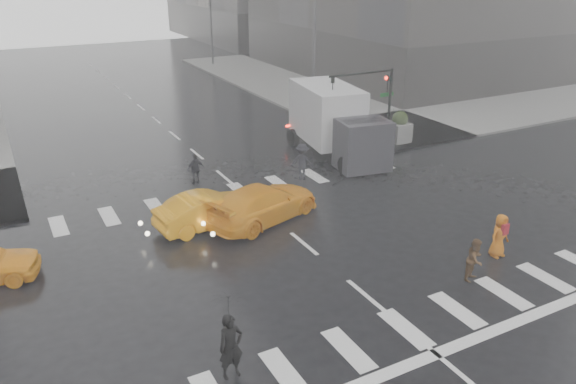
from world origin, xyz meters
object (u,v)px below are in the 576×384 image
traffic_signal_pole (376,94)px  pedestrian_brown (475,259)px  taxi_mid (209,210)px  pedestrian_orange (500,235)px  box_truck (336,121)px

traffic_signal_pole → pedestrian_brown: 14.15m
pedestrian_brown → taxi_mid: pedestrian_brown is taller
pedestrian_orange → taxi_mid: 11.04m
taxi_mid → pedestrian_brown: bearing=-148.3°
traffic_signal_pole → pedestrian_orange: size_ratio=2.76×
traffic_signal_pole → pedestrian_orange: (-3.29, -12.12, -2.39)m
traffic_signal_pole → taxi_mid: size_ratio=1.05×
traffic_signal_pole → pedestrian_brown: size_ratio=3.00×
pedestrian_brown → traffic_signal_pole: bearing=46.4°
box_truck → pedestrian_brown: bearing=-92.9°
taxi_mid → box_truck: size_ratio=0.61×
pedestrian_orange → taxi_mid: pedestrian_orange is taller
traffic_signal_pole → pedestrian_orange: 12.78m
traffic_signal_pole → box_truck: traffic_signal_pole is taller
pedestrian_brown → pedestrian_orange: 2.11m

